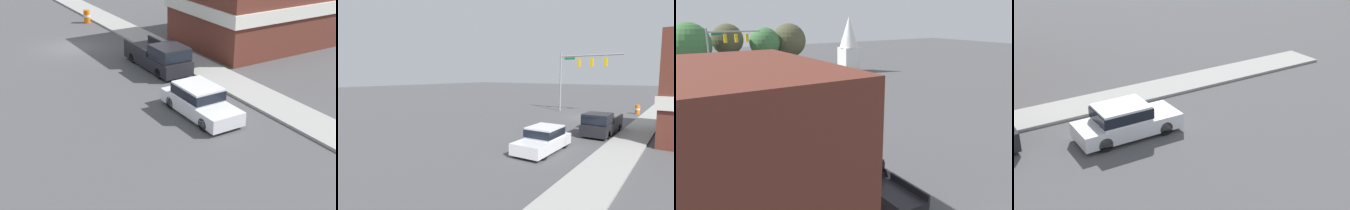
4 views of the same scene
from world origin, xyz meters
TOP-DOWN VIEW (x-y plane):
  - car_lead at (-1.58, 14.46)m, footprint 1.93×4.83m

SIDE VIEW (x-z plane):
  - car_lead at x=-1.58m, z-range 0.03..1.60m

